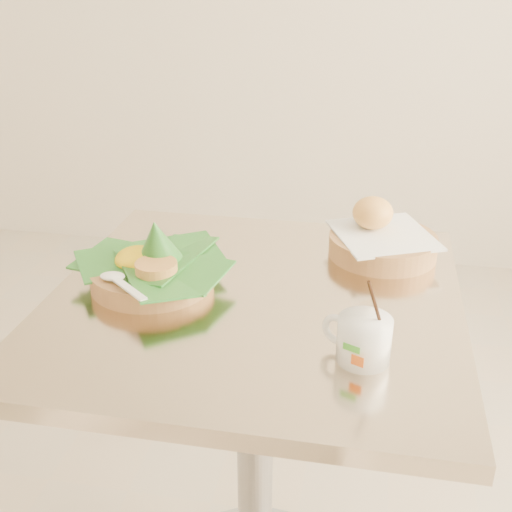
% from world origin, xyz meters
% --- Properties ---
extents(cafe_table, '(0.71, 0.71, 0.75)m').
position_xyz_m(cafe_table, '(0.16, -0.00, 0.53)').
color(cafe_table, gray).
rests_on(cafe_table, floor).
extents(rice_basket, '(0.27, 0.27, 0.14)m').
position_xyz_m(rice_basket, '(-0.03, 0.00, 0.79)').
color(rice_basket, '#B4874D').
rests_on(rice_basket, cafe_table).
extents(bread_basket, '(0.23, 0.23, 0.11)m').
position_xyz_m(bread_basket, '(0.37, 0.21, 0.78)').
color(bread_basket, '#B4874D').
rests_on(bread_basket, cafe_table).
extents(coffee_mug, '(0.10, 0.08, 0.13)m').
position_xyz_m(coffee_mug, '(0.35, -0.17, 0.79)').
color(coffee_mug, white).
rests_on(coffee_mug, cafe_table).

